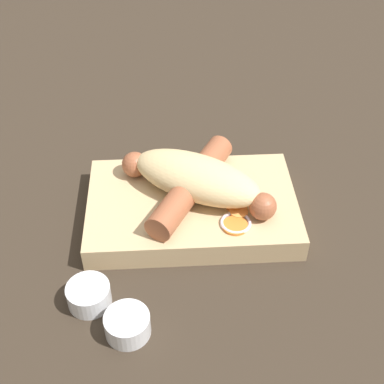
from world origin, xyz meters
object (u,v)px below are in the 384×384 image
at_px(food_tray, 192,207).
at_px(bread_roll, 197,177).
at_px(condiment_cup_far, 128,326).
at_px(condiment_cup_near, 89,296).
at_px(sausage, 196,185).

xyz_separation_m(food_tray, bread_roll, (0.01, 0.01, 0.04)).
height_order(food_tray, bread_roll, bread_roll).
bearing_deg(bread_roll, condiment_cup_far, -114.77).
distance_m(bread_roll, condiment_cup_near, 0.18).
xyz_separation_m(bread_roll, condiment_cup_far, (-0.08, -0.17, -0.04)).
relative_size(bread_roll, condiment_cup_near, 3.79).
relative_size(food_tray, sausage, 1.40).
distance_m(sausage, condiment_cup_far, 0.18).
bearing_deg(condiment_cup_far, food_tray, 65.51).
relative_size(condiment_cup_near, condiment_cup_far, 1.00).
relative_size(sausage, condiment_cup_far, 3.89).
bearing_deg(sausage, condiment_cup_near, -132.81).
relative_size(bread_roll, condiment_cup_far, 3.79).
bearing_deg(sausage, food_tray, -127.32).
height_order(food_tray, condiment_cup_far, food_tray).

